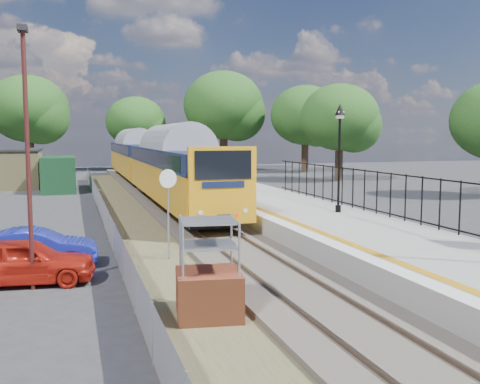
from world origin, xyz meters
name	(u,v)px	position (x,y,z in m)	size (l,w,h in m)	color
ground	(272,278)	(0.00, 0.00, 0.00)	(120.00, 120.00, 0.00)	#2D2D30
track_bed	(188,224)	(-0.47, 9.67, 0.09)	(5.90, 80.00, 0.29)	#473F38
platform	(296,217)	(4.20, 8.00, 0.45)	(5.00, 70.00, 0.90)	gray
platform_edge	(253,209)	(2.14, 8.00, 0.90)	(0.90, 70.00, 0.01)	silver
victorian_lamp_north	(340,132)	(5.30, 6.00, 4.30)	(0.44, 0.44, 4.60)	black
palisade_fence	(418,199)	(6.55, 2.24, 1.84)	(0.12, 26.00, 2.00)	black
wire_fence	(102,210)	(-4.20, 12.00, 0.60)	(0.06, 52.00, 1.20)	#999EA3
outbuilding	(0,169)	(-10.91, 31.21, 1.52)	(10.80, 10.10, 3.12)	tan
tree_line	(141,112)	(1.40, 42.00, 6.61)	(56.80, 43.80, 11.88)	#332319
train	(149,160)	(0.00, 25.77, 2.34)	(2.82, 40.83, 3.51)	orange
brick_plinth	(209,271)	(-2.63, -2.89, 1.11)	(1.63, 1.63, 2.31)	brown
speed_sign	(168,198)	(-2.52, 3.00, 2.11)	(0.60, 0.20, 3.06)	#999EA3
carpark_lamp	(27,142)	(-6.61, 0.81, 3.98)	(0.25, 0.50, 6.97)	#491B18
car_red	(24,261)	(-6.87, 1.45, 0.66)	(1.55, 3.86, 1.31)	#B41D10
car_blue	(36,248)	(-6.67, 3.39, 0.62)	(1.31, 3.76, 1.24)	#1B24A4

